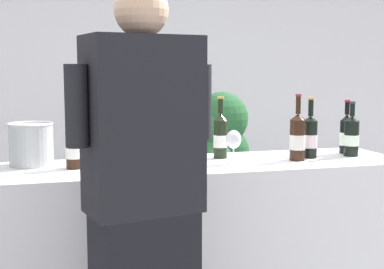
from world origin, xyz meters
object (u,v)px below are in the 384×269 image
at_px(wine_glass, 234,141).
at_px(ice_bucket, 31,144).
at_px(wine_bottle_3, 352,136).
at_px(wine_bottle_4, 346,134).
at_px(wine_bottle_0, 94,143).
at_px(person_guest, 144,230).
at_px(wine_bottle_9, 74,147).
at_px(person_server, 112,172).
at_px(wine_bottle_8, 297,137).
at_px(wine_bottle_1, 310,137).
at_px(wine_bottle_5, 220,135).
at_px(wine_bottle_7, 176,141).
at_px(potted_shrub, 214,153).

relative_size(wine_glass, ice_bucket, 0.77).
xyz_separation_m(wine_bottle_3, wine_bottle_4, (0.02, 0.09, -0.00)).
relative_size(wine_bottle_0, person_guest, 0.18).
bearing_deg(wine_bottle_9, person_server, 68.38).
bearing_deg(wine_bottle_4, wine_bottle_8, -158.99).
relative_size(wine_bottle_4, wine_bottle_8, 0.87).
distance_m(wine_bottle_8, wine_glass, 0.36).
bearing_deg(wine_bottle_8, wine_bottle_3, 8.45).
relative_size(wine_bottle_1, wine_bottle_5, 0.98).
relative_size(wine_bottle_7, potted_shrub, 0.26).
bearing_deg(person_server, wine_bottle_4, -24.32).
distance_m(wine_bottle_4, wine_glass, 0.76).
relative_size(ice_bucket, person_server, 0.13).
xyz_separation_m(wine_bottle_0, wine_bottle_4, (1.44, 0.02, -0.00)).
bearing_deg(wine_bottle_9, wine_bottle_8, -3.34).
bearing_deg(wine_bottle_9, wine_glass, -5.34).
xyz_separation_m(wine_bottle_1, wine_bottle_4, (0.28, 0.09, -0.01)).
xyz_separation_m(wine_bottle_3, wine_glass, (-0.72, -0.06, 0.01)).
distance_m(wine_bottle_5, wine_glass, 0.18).
bearing_deg(wine_bottle_0, wine_bottle_3, -3.12).
distance_m(wine_bottle_1, person_guest, 1.28).
xyz_separation_m(wine_bottle_1, ice_bucket, (-1.46, 0.16, -0.01)).
xyz_separation_m(wine_bottle_7, potted_shrub, (0.59, 1.24, -0.27)).
height_order(wine_bottle_1, wine_bottle_8, wine_bottle_8).
height_order(wine_bottle_3, wine_bottle_7, wine_bottle_7).
height_order(wine_bottle_7, person_server, person_server).
relative_size(wine_bottle_3, wine_glass, 1.76).
height_order(wine_bottle_7, ice_bucket, wine_bottle_7).
bearing_deg(potted_shrub, wine_bottle_1, -81.92).
bearing_deg(wine_bottle_9, person_guest, -73.05).
bearing_deg(wine_bottle_3, potted_shrub, 109.33).
bearing_deg(wine_glass, wine_bottle_4, 11.63).
distance_m(wine_bottle_7, person_server, 0.79).
xyz_separation_m(wine_glass, person_guest, (-0.58, -0.63, -0.24)).
relative_size(wine_bottle_1, person_guest, 0.19).
xyz_separation_m(wine_bottle_4, wine_bottle_5, (-0.75, 0.03, 0.01)).
relative_size(wine_bottle_0, wine_bottle_8, 0.91).
bearing_deg(person_server, wine_bottle_9, -111.62).
bearing_deg(ice_bucket, wine_bottle_1, -6.04).
bearing_deg(wine_bottle_8, person_guest, -145.83).
bearing_deg(potted_shrub, wine_glass, -103.21).
distance_m(wine_bottle_7, ice_bucket, 0.73).
distance_m(ice_bucket, person_server, 0.74).
height_order(wine_bottle_3, wine_glass, wine_bottle_3).
xyz_separation_m(person_guest, potted_shrub, (0.88, 1.89, -0.03)).
bearing_deg(wine_bottle_9, wine_bottle_7, -5.73).
bearing_deg(person_guest, wine_bottle_1, 33.71).
xyz_separation_m(wine_bottle_3, wine_bottle_9, (-1.51, 0.01, -0.00)).
relative_size(wine_bottle_3, potted_shrub, 0.24).
xyz_separation_m(wine_bottle_0, ice_bucket, (-0.30, 0.08, -0.00)).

